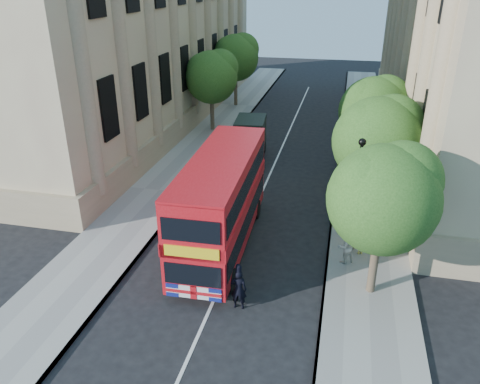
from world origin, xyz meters
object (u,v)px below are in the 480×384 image
Objects in this scene: double_decker_bus at (221,200)px; police_constable at (239,289)px; box_van at (249,142)px; woman_pedestrian at (346,246)px; lamp_post at (356,200)px.

double_decker_bus reaches higher than police_constable.
box_van is 13.11m from woman_pedestrian.
double_decker_bus is 11.15m from box_van.
box_van is (-6.79, 10.17, -1.21)m from lamp_post.
lamp_post is at bearing -130.56° from police_constable.
police_constable is at bearing -128.56° from lamp_post.
double_decker_bus is 5.68m from woman_pedestrian.
double_decker_bus is 5.61× the size of police_constable.
lamp_post is 12.29m from box_van.
police_constable and woman_pedestrian have the same top height.
lamp_post is 2.02m from woman_pedestrian.
double_decker_bus is at bearing -69.22° from police_constable.
double_decker_bus is (-5.71, -0.89, -0.19)m from lamp_post.
box_van reaches higher than woman_pedestrian.
police_constable is at bearing 16.34° from woman_pedestrian.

